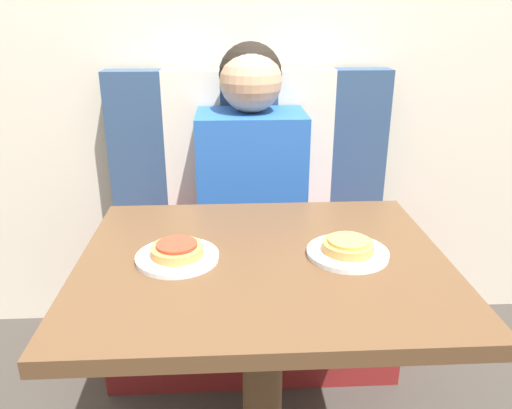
{
  "coord_description": "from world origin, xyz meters",
  "views": [
    {
      "loc": [
        -0.07,
        -1.01,
        1.24
      ],
      "look_at": [
        0.0,
        0.31,
        0.73
      ],
      "focal_mm": 35.0,
      "sensor_mm": 36.0,
      "label": 1
    }
  ],
  "objects_px": {
    "person": "(251,155)",
    "pizza_right": "(348,246)",
    "plate_right": "(348,253)",
    "pizza_left": "(177,250)",
    "plate_left": "(177,257)"
  },
  "relations": [
    {
      "from": "person",
      "to": "pizza_right",
      "type": "height_order",
      "value": "person"
    },
    {
      "from": "person",
      "to": "plate_right",
      "type": "height_order",
      "value": "person"
    },
    {
      "from": "plate_right",
      "to": "pizza_left",
      "type": "xyz_separation_m",
      "value": [
        -0.39,
        -0.0,
        0.02
      ]
    },
    {
      "from": "person",
      "to": "plate_left",
      "type": "xyz_separation_m",
      "value": [
        -0.19,
        -0.62,
        -0.06
      ]
    },
    {
      "from": "plate_right",
      "to": "pizza_right",
      "type": "xyz_separation_m",
      "value": [
        0.0,
        -0.0,
        0.02
      ]
    },
    {
      "from": "person",
      "to": "plate_right",
      "type": "xyz_separation_m",
      "value": [
        0.19,
        -0.62,
        -0.06
      ]
    },
    {
      "from": "plate_left",
      "to": "plate_right",
      "type": "height_order",
      "value": "same"
    },
    {
      "from": "plate_left",
      "to": "pizza_left",
      "type": "xyz_separation_m",
      "value": [
        0.0,
        -0.0,
        0.02
      ]
    },
    {
      "from": "person",
      "to": "pizza_right",
      "type": "distance_m",
      "value": 0.65
    },
    {
      "from": "plate_left",
      "to": "pizza_right",
      "type": "height_order",
      "value": "pizza_right"
    },
    {
      "from": "pizza_left",
      "to": "pizza_right",
      "type": "distance_m",
      "value": 0.39
    },
    {
      "from": "plate_left",
      "to": "pizza_right",
      "type": "xyz_separation_m",
      "value": [
        0.39,
        -0.0,
        0.02
      ]
    },
    {
      "from": "person",
      "to": "pizza_left",
      "type": "xyz_separation_m",
      "value": [
        -0.19,
        -0.62,
        -0.04
      ]
    },
    {
      "from": "pizza_left",
      "to": "pizza_right",
      "type": "relative_size",
      "value": 1.0
    },
    {
      "from": "person",
      "to": "pizza_left",
      "type": "relative_size",
      "value": 6.01
    }
  ]
}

